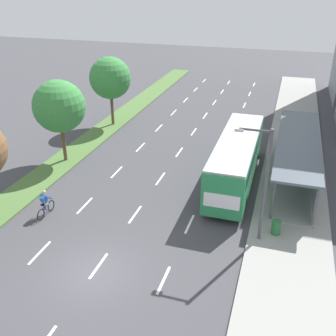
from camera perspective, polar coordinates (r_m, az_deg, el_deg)
name	(u,v)px	position (r m, az deg, el deg)	size (l,w,h in m)	color
ground_plane	(94,272)	(20.51, -10.78, -14.78)	(140.00, 140.00, 0.00)	#424247
median_strip	(111,124)	(39.45, -8.27, 6.35)	(2.60, 52.00, 0.12)	#4C7038
sidewalk_right	(295,145)	(35.90, 18.04, 3.28)	(4.50, 52.00, 0.15)	gray
lane_divider_left	(150,137)	(36.04, -2.61, 4.57)	(0.14, 47.16, 0.01)	white
lane_divider_center	(187,141)	(35.08, 2.79, 3.93)	(0.14, 47.16, 0.01)	white
lane_divider_right	(226,146)	(34.44, 8.43, 3.23)	(0.14, 47.16, 0.01)	white
bus_shelter	(301,155)	(29.29, 18.82, 1.77)	(2.90, 13.49, 2.86)	gray
bus	(236,156)	(27.51, 9.99, 1.71)	(2.54, 11.29, 3.37)	#28844C
cyclist	(45,204)	(25.08, -17.55, -5.07)	(0.46, 1.82, 1.71)	black
median_tree_second	(59,107)	(30.73, -15.64, 8.66)	(3.97, 3.97, 6.39)	brown
median_tree_third	(110,78)	(38.04, -8.46, 12.87)	(3.93, 3.93, 6.54)	brown
streetlight	(263,179)	(20.77, 13.67, -1.54)	(1.91, 0.24, 6.50)	#4C4C51
trash_bin	(276,227)	(23.07, 15.53, -8.36)	(0.52, 0.52, 0.85)	#286B38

